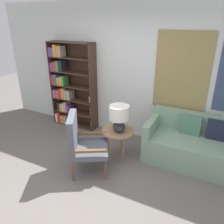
{
  "coord_description": "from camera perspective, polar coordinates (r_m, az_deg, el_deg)",
  "views": [
    {
      "loc": [
        1.63,
        -1.99,
        2.36
      ],
      "look_at": [
        0.11,
        1.04,
        0.9
      ],
      "focal_mm": 35.0,
      "sensor_mm": 36.0,
      "label": 1
    }
  ],
  "objects": [
    {
      "name": "table_lamp",
      "position": [
        3.65,
        1.89,
        -1.06
      ],
      "size": [
        0.34,
        0.34,
        0.48
      ],
      "color": "#2D2D33",
      "rests_on": "side_table"
    },
    {
      "name": "ground_plane",
      "position": [
        3.49,
        -9.84,
        -19.68
      ],
      "size": [
        14.0,
        14.0,
        0.0
      ],
      "primitive_type": "plane",
      "color": "#66605B"
    },
    {
      "name": "wall_back",
      "position": [
        4.43,
        5.24,
        10.06
      ],
      "size": [
        6.4,
        0.08,
        2.7
      ],
      "color": "silver",
      "rests_on": "ground_plane"
    },
    {
      "name": "bookshelf",
      "position": [
        5.11,
        -11.4,
        6.53
      ],
      "size": [
        1.08,
        0.3,
        1.92
      ],
      "color": "#422B1E",
      "rests_on": "ground_plane"
    },
    {
      "name": "side_table",
      "position": [
        3.85,
        1.5,
        -5.52
      ],
      "size": [
        0.57,
        0.57,
        0.56
      ],
      "color": "#99704C",
      "rests_on": "ground_plane"
    },
    {
      "name": "armchair",
      "position": [
        3.53,
        -8.11,
        -7.47
      ],
      "size": [
        0.8,
        0.8,
        1.01
      ],
      "color": "brown",
      "rests_on": "ground_plane"
    },
    {
      "name": "couch",
      "position": [
        4.11,
        22.0,
        -8.36
      ],
      "size": [
        1.82,
        0.85,
        0.82
      ],
      "color": "gray",
      "rests_on": "ground_plane"
    }
  ]
}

